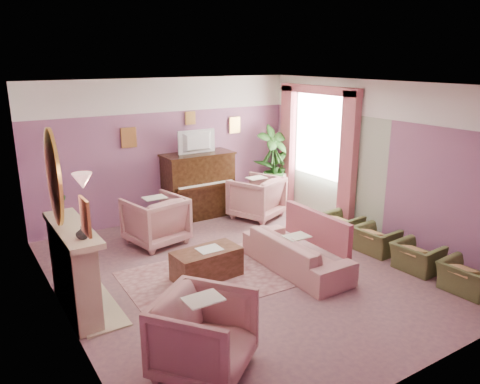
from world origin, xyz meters
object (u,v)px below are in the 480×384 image
coffee_table (207,264)px  sofa (296,246)px  television (198,140)px  floral_armchair_front (204,331)px  olive_chair_d (341,222)px  floral_armchair_right (256,195)px  piano (198,186)px  olive_chair_b (418,253)px  olive_chair_a (467,273)px  side_table (274,188)px  olive_chair_c (376,236)px  floral_armchair_left (156,218)px

coffee_table → sofa: sofa is taller
television → floral_armchair_front: bearing=-117.3°
sofa → floral_armchair_front: bearing=-149.3°
sofa → olive_chair_d: sofa is taller
floral_armchair_right → olive_chair_d: (0.68, -1.74, -0.18)m
piano → floral_armchair_right: size_ratio=1.48×
floral_armchair_front → olive_chair_b: (3.91, 0.37, -0.18)m
olive_chair_a → olive_chair_d: 2.46m
side_table → olive_chair_a: bearing=-92.7°
floral_armchair_front → olive_chair_d: size_ratio=1.41×
olive_chair_b → floral_armchair_front: bearing=-174.5°
floral_armchair_right → side_table: size_ratio=1.35×
olive_chair_d → side_table: 2.35m
sofa → olive_chair_c: sofa is taller
coffee_table → olive_chair_b: olive_chair_b is taller
olive_chair_a → side_table: side_table is taller
floral_armchair_left → olive_chair_b: bearing=-47.2°
olive_chair_c → piano: bearing=116.6°
sofa → floral_armchair_front: size_ratio=2.02×
television → olive_chair_c: size_ratio=1.19×
side_table → sofa: bearing=-121.0°
coffee_table → olive_chair_d: bearing=2.7°
olive_chair_c → side_table: size_ratio=0.96×
television → side_table: size_ratio=1.14×
piano → olive_chair_c: (1.63, -3.27, -0.36)m
sofa → olive_chair_d: 1.67m
sofa → side_table: bearing=59.0°
piano → olive_chair_c: piano is taller
piano → floral_armchair_front: piano is taller
piano → olive_chair_b: piano is taller
coffee_table → television: bearing=64.2°
floral_armchair_right → olive_chair_a: (0.68, -4.20, -0.18)m
floral_armchair_left → floral_armchair_front: bearing=-105.0°
sofa → floral_armchair_left: size_ratio=2.02×
piano → olive_chair_b: size_ratio=2.09×
piano → floral_armchair_right: bearing=-36.4°
olive_chair_b → olive_chair_d: 1.64m
coffee_table → side_table: side_table is taller
floral_armchair_left → sofa: bearing=-57.1°
floral_armchair_front → olive_chair_b: 3.93m
floral_armchair_left → television: bearing=32.7°
olive_chair_a → olive_chair_b: same height
side_table → olive_chair_c: bearing=-94.0°
floral_armchair_front → olive_chair_b: floral_armchair_front is taller
floral_armchair_right → side_table: 1.09m
sofa → floral_armchair_right: 2.51m
olive_chair_a → olive_chair_c: same height
olive_chair_b → olive_chair_d: same height
olive_chair_d → olive_chair_c: bearing=-90.0°
floral_armchair_left → olive_chair_d: bearing=-27.8°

